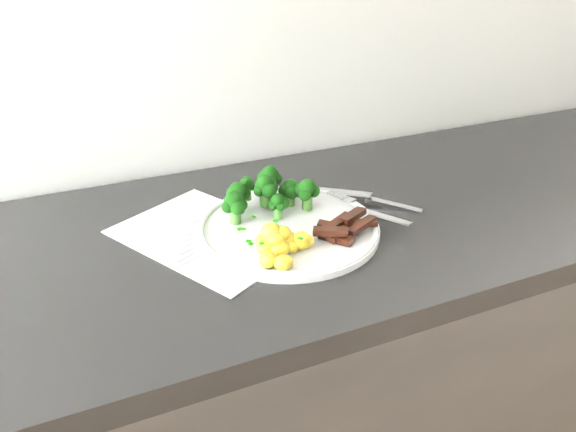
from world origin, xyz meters
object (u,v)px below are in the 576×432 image
at_px(counter, 330,395).
at_px(broccoli, 266,192).
at_px(recipe_paper, 210,235).
at_px(plate, 288,227).
at_px(beef_strips, 343,227).
at_px(potatoes, 279,242).
at_px(knife, 378,202).
at_px(fork, 370,210).

height_order(counter, broccoli, broccoli).
height_order(recipe_paper, broccoli, broccoli).
distance_m(plate, beef_strips, 0.09).
distance_m(potatoes, beef_strips, 0.12).
distance_m(recipe_paper, potatoes, 0.14).
distance_m(counter, beef_strips, 0.47).
bearing_deg(beef_strips, recipe_paper, 153.92).
distance_m(broccoli, knife, 0.21).
bearing_deg(broccoli, beef_strips, -54.74).
distance_m(recipe_paper, knife, 0.31).
bearing_deg(potatoes, fork, 14.24).
distance_m(beef_strips, knife, 0.14).
xyz_separation_m(potatoes, fork, (0.19, 0.05, -0.01)).
bearing_deg(plate, broccoli, 101.15).
xyz_separation_m(potatoes, beef_strips, (0.12, 0.01, -0.01)).
bearing_deg(fork, beef_strips, -153.16).
xyz_separation_m(beef_strips, fork, (0.07, 0.04, -0.00)).
height_order(counter, recipe_paper, recipe_paper).
bearing_deg(knife, counter, -178.19).
height_order(beef_strips, knife, beef_strips).
distance_m(recipe_paper, plate, 0.13).
xyz_separation_m(counter, fork, (0.04, -0.04, 0.46)).
distance_m(counter, plate, 0.46).
relative_size(counter, broccoli, 13.07).
distance_m(counter, potatoes, 0.50).
bearing_deg(fork, recipe_paper, 167.70).
relative_size(potatoes, fork, 0.72).
height_order(recipe_paper, knife, knife).
height_order(broccoli, potatoes, broccoli).
distance_m(counter, broccoli, 0.50).
bearing_deg(counter, broccoli, 158.62).
bearing_deg(knife, beef_strips, -146.58).
bearing_deg(counter, knife, 1.81).
xyz_separation_m(recipe_paper, beef_strips, (0.20, -0.10, 0.02)).
relative_size(plate, beef_strips, 2.59).
height_order(recipe_paper, fork, fork).
relative_size(recipe_paper, potatoes, 2.94).
xyz_separation_m(broccoli, fork, (0.16, -0.08, -0.03)).
bearing_deg(fork, plate, 172.78).
relative_size(broccoli, beef_strips, 1.51).
bearing_deg(counter, beef_strips, -115.32).
bearing_deg(recipe_paper, counter, -5.61).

